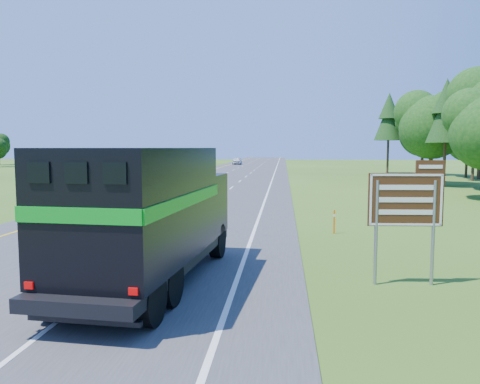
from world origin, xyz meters
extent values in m
cube|color=#38383A|center=(0.00, 50.00, 0.02)|extent=(15.00, 260.00, 0.04)
cube|color=yellow|center=(-5.50, 50.00, 0.04)|extent=(0.15, 260.00, 0.01)
cube|color=white|center=(5.50, 50.00, 0.04)|extent=(0.15, 260.00, 0.01)
cylinder|color=black|center=(2.25, 9.49, 0.64)|extent=(0.48, 1.22, 1.20)
cylinder|color=black|center=(4.53, 9.30, 0.64)|extent=(0.48, 1.22, 1.20)
cylinder|color=black|center=(1.81, 4.29, 0.64)|extent=(0.48, 1.22, 1.20)
cylinder|color=black|center=(4.08, 4.09, 0.64)|extent=(0.48, 1.22, 1.20)
cylinder|color=black|center=(1.70, 2.98, 0.64)|extent=(0.48, 1.22, 1.20)
cylinder|color=black|center=(3.97, 2.79, 0.64)|extent=(0.48, 1.22, 1.20)
cube|color=black|center=(3.09, 5.92, 0.77)|extent=(3.34, 8.90, 0.30)
cube|color=black|center=(3.38, 9.28, 1.96)|extent=(2.82, 2.18, 2.07)
cube|color=black|center=(3.47, 10.28, 2.50)|extent=(2.39, 0.27, 0.65)
cube|color=black|center=(3.03, 5.16, 2.42)|extent=(3.25, 6.52, 2.99)
cube|color=#089618|center=(2.76, 2.00, 2.57)|extent=(2.71, 0.27, 0.33)
cube|color=#089618|center=(1.65, 5.28, 2.57)|extent=(0.58, 6.29, 0.33)
cube|color=#089618|center=(4.41, 5.05, 2.57)|extent=(0.58, 6.29, 0.33)
cube|color=black|center=(1.95, 2.07, 3.42)|extent=(0.49, 0.08, 0.44)
cube|color=black|center=(2.76, 2.00, 3.42)|extent=(0.49, 0.08, 0.44)
cube|color=black|center=(3.57, 1.93, 3.42)|extent=(0.49, 0.08, 0.44)
cube|color=black|center=(2.77, 2.13, 0.37)|extent=(2.50, 0.34, 0.11)
cube|color=#B20505|center=(1.62, 2.10, 1.08)|extent=(0.20, 0.06, 0.15)
cube|color=#B20505|center=(3.90, 1.90, 1.08)|extent=(0.20, 0.06, 0.15)
imported|color=white|center=(-3.88, 51.65, 1.01)|extent=(3.68, 7.16, 1.93)
imported|color=silver|center=(-3.87, 101.23, 0.86)|extent=(2.05, 4.88, 1.65)
cylinder|color=gray|center=(9.48, 6.56, 1.50)|extent=(0.10, 0.10, 3.01)
cylinder|color=gray|center=(11.08, 6.65, 1.50)|extent=(0.10, 0.10, 3.01)
cube|color=#46220F|center=(10.28, 6.60, 2.46)|extent=(2.11, 0.18, 1.50)
cube|color=#46220F|center=(10.93, 6.64, 3.39)|extent=(0.80, 0.10, 0.36)
cube|color=white|center=(10.28, 6.57, 2.46)|extent=(2.00, 0.12, 1.44)
cube|color=orange|center=(9.17, 14.55, 0.54)|extent=(0.08, 0.04, 1.08)
cube|color=white|center=(9.17, 14.55, 0.84)|extent=(0.09, 0.05, 0.12)
camera|label=1|loc=(6.83, -6.88, 3.92)|focal=35.00mm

